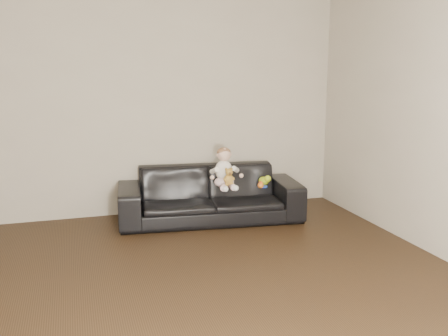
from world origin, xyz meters
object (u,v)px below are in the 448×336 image
object	(u,v)px
toy_rattle	(261,185)
baby	(224,170)
sofa	(210,194)
teddy_bear	(229,177)
toy_blue_disc	(262,186)
toy_green	(264,181)

from	to	relation	value
toy_rattle	baby	bearing A→B (deg)	156.94
sofa	toy_rattle	size ratio (longest dim) A/B	29.35
teddy_bear	toy_rattle	distance (m)	0.38
baby	toy_rattle	distance (m)	0.44
sofa	teddy_bear	size ratio (longest dim) A/B	10.61
toy_rattle	sofa	bearing A→B (deg)	152.18
toy_rattle	toy_blue_disc	size ratio (longest dim) A/B	0.62
teddy_bear	toy_green	size ratio (longest dim) A/B	1.40
toy_green	toy_rattle	size ratio (longest dim) A/B	1.98
toy_rattle	toy_blue_disc	world-z (taller)	toy_rattle
sofa	teddy_bear	bearing A→B (deg)	-53.09
baby	toy_blue_disc	world-z (taller)	baby
teddy_bear	toy_blue_disc	world-z (taller)	teddy_bear
sofa	toy_rattle	bearing A→B (deg)	-21.74
baby	toy_rattle	size ratio (longest dim) A/B	6.47
toy_green	toy_rattle	distance (m)	0.17
toy_rattle	toy_blue_disc	xyz separation A→B (m)	(0.04, 0.05, -0.03)
toy_green	toy_blue_disc	distance (m)	0.11
sofa	teddy_bear	world-z (taller)	teddy_bear
sofa	baby	world-z (taller)	baby
sofa	toy_green	xyz separation A→B (m)	(0.60, -0.13, 0.14)
sofa	toy_green	distance (m)	0.63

